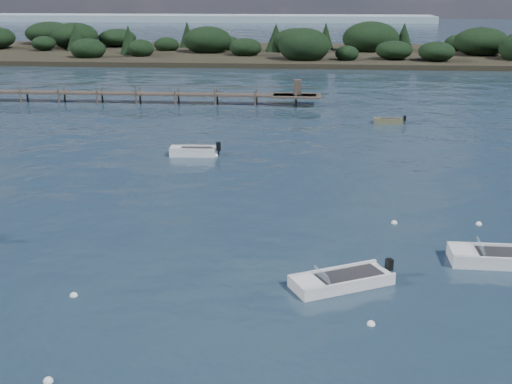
# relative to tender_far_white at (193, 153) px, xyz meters

# --- Properties ---
(ground) EXTENTS (400.00, 400.00, 0.00)m
(ground) POSITION_rel_tender_far_white_xyz_m (3.16, 34.26, -0.18)
(ground) COLOR #162735
(ground) RESTS_ON ground
(tender_far_white) EXTENTS (3.77, 1.51, 1.28)m
(tender_far_white) POSITION_rel_tender_far_white_xyz_m (0.00, 0.00, 0.00)
(tender_far_white) COLOR silver
(tender_far_white) RESTS_ON ground
(dinghy_mid_white_a) EXTENTS (4.49, 3.36, 1.07)m
(dinghy_mid_white_a) POSITION_rel_tender_far_white_xyz_m (10.06, -21.12, -0.04)
(dinghy_mid_white_a) COLOR silver
(dinghy_mid_white_a) RESTS_ON ground
(tender_far_grey_b) EXTENTS (2.91, 1.15, 0.99)m
(tender_far_grey_b) POSITION_rel_tender_far_white_xyz_m (15.73, 13.15, -0.04)
(tender_far_grey_b) COLOR #6D6B49
(tender_far_grey_b) RESTS_ON ground
(dinghy_mid_white_b) EXTENTS (5.09, 1.87, 1.26)m
(dinghy_mid_white_b) POSITION_rel_tender_far_white_xyz_m (17.40, -18.20, -0.02)
(dinghy_mid_white_b) COLOR silver
(dinghy_mid_white_b) RESTS_ON ground
(buoy_a) EXTENTS (0.32, 0.32, 0.32)m
(buoy_a) POSITION_rel_tender_far_white_xyz_m (0.60, -28.82, -0.18)
(buoy_a) COLOR white
(buoy_a) RESTS_ON ground
(buoy_b) EXTENTS (0.32, 0.32, 0.32)m
(buoy_b) POSITION_rel_tender_far_white_xyz_m (11.03, -24.32, -0.18)
(buoy_b) COLOR white
(buoy_b) RESTS_ON ground
(buoy_d) EXTENTS (0.32, 0.32, 0.32)m
(buoy_d) POSITION_rel_tender_far_white_xyz_m (17.56, -13.21, -0.18)
(buoy_d) COLOR white
(buoy_d) RESTS_ON ground
(buoy_e) EXTENTS (0.32, 0.32, 0.32)m
(buoy_e) POSITION_rel_tender_far_white_xyz_m (1.71, -0.04, -0.18)
(buoy_e) COLOR white
(buoy_e) RESTS_ON ground
(buoy_extra_a) EXTENTS (0.32, 0.32, 0.32)m
(buoy_extra_a) POSITION_rel_tender_far_white_xyz_m (-0.70, -23.02, -0.18)
(buoy_extra_a) COLOR white
(buoy_extra_a) RESTS_ON ground
(buoy_extra_b) EXTENTS (0.32, 0.32, 0.32)m
(buoy_extra_b) POSITION_rel_tender_far_white_xyz_m (13.16, -13.39, -0.18)
(buoy_extra_b) COLOR white
(buoy_extra_b) RESTS_ON ground
(jetty) EXTENTS (64.50, 3.20, 3.40)m
(jetty) POSITION_rel_tender_far_white_xyz_m (-18.59, 22.26, 0.80)
(jetty) COLOR #463D34
(jetty) RESTS_ON ground
(far_headland) EXTENTS (190.00, 40.00, 5.80)m
(far_headland) POSITION_rel_tender_far_white_xyz_m (28.16, 74.26, 1.78)
(far_headland) COLOR black
(far_headland) RESTS_ON ground
(distant_haze) EXTENTS (280.00, 20.00, 2.40)m
(distant_haze) POSITION_rel_tender_far_white_xyz_m (-86.84, 204.26, -0.18)
(distant_haze) COLOR #8A9DAA
(distant_haze) RESTS_ON ground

